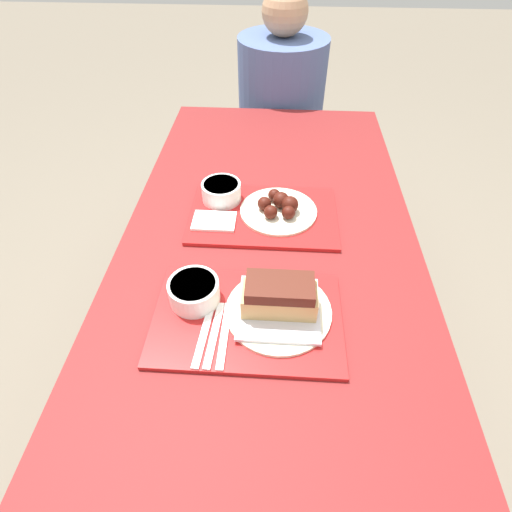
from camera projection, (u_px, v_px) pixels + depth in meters
name	position (u px, v px, depth m)	size (l,w,h in m)	color
ground_plane	(264.00, 400.00, 1.53)	(12.00, 12.00, 0.00)	#706656
picnic_table	(267.00, 290.00, 1.08)	(0.82, 1.86, 0.73)	maroon
picnic_bench_far	(276.00, 156.00, 2.08)	(0.77, 0.28, 0.45)	maroon
tray_near	(247.00, 318.00, 0.90)	(0.42, 0.28, 0.01)	red
tray_far	(263.00, 215.00, 1.16)	(0.42, 0.28, 0.01)	red
bowl_coleslaw_near	(194.00, 291.00, 0.91)	(0.12, 0.12, 0.06)	white
brisket_sandwich_plate	(279.00, 302.00, 0.88)	(0.24, 0.24, 0.10)	beige
plastic_fork_near	(214.00, 334.00, 0.86)	(0.03, 0.17, 0.00)	white
plastic_knife_near	(224.00, 335.00, 0.86)	(0.02, 0.17, 0.00)	white
plastic_spoon_near	(204.00, 334.00, 0.86)	(0.03, 0.17, 0.00)	white
condiment_packet	(253.00, 294.00, 0.94)	(0.04, 0.03, 0.01)	teal
bowl_coleslaw_far	(221.00, 191.00, 1.18)	(0.12, 0.12, 0.06)	white
wings_plate_far	(279.00, 207.00, 1.15)	(0.22, 0.22, 0.06)	beige
napkin_far	(214.00, 221.00, 1.13)	(0.12, 0.08, 0.01)	white
person_seated_across	(282.00, 89.00, 1.84)	(0.40, 0.40, 0.68)	#4C6093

